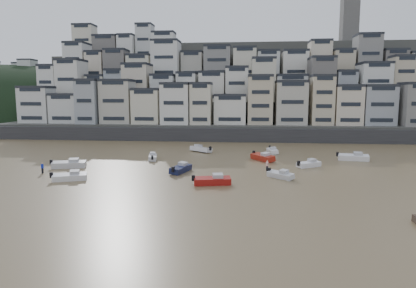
# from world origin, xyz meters

# --- Properties ---
(ground) EXTENTS (400.00, 400.00, 0.00)m
(ground) POSITION_xyz_m (0.00, 0.00, 0.00)
(ground) COLOR olive
(ground) RESTS_ON ground
(harbor_wall) EXTENTS (140.00, 3.00, 3.50)m
(harbor_wall) POSITION_xyz_m (10.00, 65.00, 1.75)
(harbor_wall) COLOR #38383A
(harbor_wall) RESTS_ON ground
(hillside) EXTENTS (141.04, 66.00, 50.00)m
(hillside) POSITION_xyz_m (14.73, 104.84, 13.01)
(hillside) COLOR #4C4C47
(hillside) RESTS_ON ground
(headland) EXTENTS (216.00, 135.00, 53.33)m
(headland) POSITION_xyz_m (-95.00, 135.00, 0.02)
(headland) COLOR black
(headland) RESTS_ON ground
(boat_a) EXTENTS (5.80, 2.87, 1.52)m
(boat_a) POSITION_xyz_m (11.20, 17.83, 0.76)
(boat_a) COLOR maroon
(boat_a) RESTS_ON ground
(boat_b) EXTENTS (4.37, 4.27, 1.26)m
(boat_b) POSITION_xyz_m (20.91, 22.75, 0.63)
(boat_b) COLOR silver
(boat_b) RESTS_ON ground
(boat_c) EXTENTS (3.34, 5.89, 1.53)m
(boat_c) POSITION_xyz_m (5.47, 25.51, 0.76)
(boat_c) COLOR #13193D
(boat_c) RESTS_ON ground
(boat_d) EXTENTS (4.98, 4.11, 1.34)m
(boat_d) POSITION_xyz_m (26.57, 31.92, 0.67)
(boat_d) COLOR white
(boat_d) RESTS_ON ground
(boat_e) EXTENTS (5.00, 6.16, 1.65)m
(boat_e) POSITION_xyz_m (18.97, 37.38, 0.83)
(boat_e) COLOR maroon
(boat_e) RESTS_ON ground
(boat_f) EXTENTS (2.67, 5.18, 1.35)m
(boat_f) POSITION_xyz_m (-1.82, 36.24, 0.67)
(boat_f) COLOR silver
(boat_f) RESTS_ON ground
(boat_g) EXTENTS (6.22, 2.92, 1.63)m
(boat_g) POSITION_xyz_m (35.90, 39.05, 0.82)
(boat_g) COLOR white
(boat_g) RESTS_ON ground
(boat_h) EXTENTS (5.72, 5.02, 1.57)m
(boat_h) POSITION_xyz_m (6.21, 46.60, 0.79)
(boat_h) COLOR silver
(boat_h) RESTS_ON ground
(boat_i) EXTENTS (2.46, 5.26, 1.38)m
(boat_i) POSITION_xyz_m (21.41, 46.29, 0.69)
(boat_i) COLOR white
(boat_i) RESTS_ON ground
(boat_j) EXTENTS (5.44, 3.41, 1.41)m
(boat_j) POSITION_xyz_m (-9.50, 18.23, 0.71)
(boat_j) COLOR white
(boat_j) RESTS_ON ground
(boat_k) EXTENTS (6.29, 3.42, 1.63)m
(boat_k) POSITION_xyz_m (-13.94, 27.08, 0.82)
(boat_k) COLOR silver
(boat_k) RESTS_ON ground
(person_blue) EXTENTS (0.44, 0.44, 1.74)m
(person_blue) POSITION_xyz_m (-16.08, 22.52, 0.87)
(person_blue) COLOR #182CB5
(person_blue) RESTS_ON ground
(person_pink) EXTENTS (0.44, 0.44, 1.74)m
(person_pink) POSITION_xyz_m (19.24, 27.88, 0.87)
(person_pink) COLOR beige
(person_pink) RESTS_ON ground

